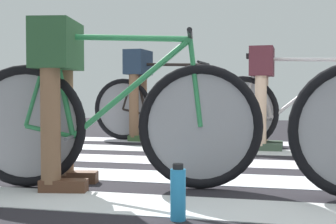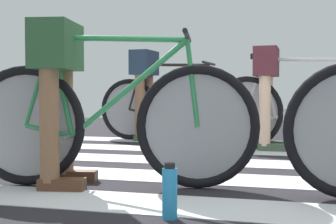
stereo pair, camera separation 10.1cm
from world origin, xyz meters
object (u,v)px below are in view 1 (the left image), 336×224
Objects in this scene: cyclist_1_of_4 at (58,80)px; bicycle_1_of_4 at (111,122)px; water_bottle at (178,193)px; bicycle_3_of_4 at (295,110)px; cyclist_4_of_4 at (139,82)px; cyclist_3_of_4 at (262,83)px; bicycle_4_of_4 at (164,107)px.

bicycle_1_of_4 is at bearing 0.00° from cyclist_1_of_4.
cyclist_1_of_4 is 3.92× the size of water_bottle.
bicycle_3_of_4 is at bearing 47.71° from cyclist_1_of_4.
bicycle_3_of_4 is at bearing -14.33° from cyclist_4_of_4.
bicycle_1_of_4 is 1.78× the size of cyclist_1_of_4.
water_bottle is (-0.24, -2.76, -0.52)m from cyclist_3_of_4.
cyclist_4_of_4 is (-0.36, 2.75, 0.04)m from cyclist_1_of_4.
bicycle_1_of_4 is at bearing -72.87° from cyclist_4_of_4.
bicycle_1_of_4 is at bearing -115.35° from bicycle_3_of_4.
bicycle_1_of_4 and bicycle_3_of_4 have the same top height.
cyclist_3_of_4 is at bearing -21.99° from bicycle_4_of_4.
bicycle_3_of_4 is 1.00× the size of bicycle_4_of_4.
bicycle_4_of_4 is 1.67× the size of cyclist_4_of_4.
cyclist_1_of_4 is at bearing -114.60° from cyclist_3_of_4.
cyclist_1_of_4 reaches higher than bicycle_1_of_4.
cyclist_4_of_4 is at bearing 93.60° from bicycle_1_of_4.
cyclist_4_of_4 is at bearing 109.80° from water_bottle.
bicycle_1_of_4 is 6.96× the size of water_bottle.
cyclist_1_of_4 is at bearing -120.84° from bicycle_3_of_4.
bicycle_1_of_4 is 0.99× the size of bicycle_4_of_4.
water_bottle is (-0.55, -2.75, -0.27)m from bicycle_3_of_4.
cyclist_1_of_4 reaches higher than water_bottle.
bicycle_3_of_4 and bicycle_4_of_4 have the same top height.
water_bottle is (0.83, -0.55, -0.51)m from cyclist_1_of_4.
cyclist_1_of_4 is at bearing 146.47° from water_bottle.
bicycle_4_of_4 is 0.42m from cyclist_4_of_4.
bicycle_1_of_4 is 0.85m from water_bottle.
bicycle_1_of_4 is 2.30m from cyclist_3_of_4.
cyclist_4_of_4 reaches higher than cyclist_1_of_4.
bicycle_4_of_4 is (-1.43, 0.54, 0.00)m from bicycle_3_of_4.
cyclist_1_of_4 is at bearing -180.00° from bicycle_1_of_4.
cyclist_1_of_4 is at bearing -79.28° from cyclist_4_of_4.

